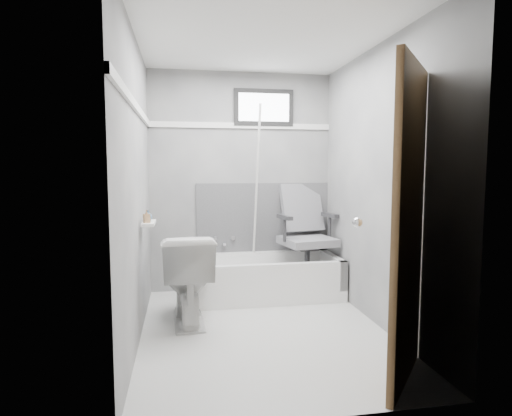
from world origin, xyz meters
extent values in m
plane|color=white|center=(0.00, 0.00, 0.00)|extent=(2.60, 2.60, 0.00)
plane|color=silver|center=(0.00, 0.00, 2.40)|extent=(2.60, 2.60, 0.00)
cube|color=slate|center=(0.00, 1.30, 1.20)|extent=(2.00, 0.02, 2.40)
cube|color=slate|center=(0.00, -1.30, 1.20)|extent=(2.00, 0.02, 2.40)
cube|color=slate|center=(-1.00, 0.00, 1.20)|extent=(0.02, 2.60, 2.40)
cube|color=slate|center=(1.00, 0.00, 1.20)|extent=(0.02, 2.60, 2.40)
imported|color=white|center=(-0.62, 0.33, 0.39)|extent=(0.48, 0.81, 0.78)
cube|color=#4C4C4F|center=(0.25, 1.29, 0.80)|extent=(1.50, 0.02, 0.78)
cube|color=white|center=(0.00, 1.29, 1.82)|extent=(2.00, 0.02, 0.06)
cube|color=white|center=(-0.99, 0.00, 1.82)|extent=(0.02, 2.60, 0.06)
cylinder|color=silver|center=(0.13, 1.06, 1.05)|extent=(0.02, 0.50, 1.90)
cube|color=white|center=(-0.93, 0.23, 0.90)|extent=(0.10, 0.32, 0.02)
imported|color=#A57B52|center=(-0.94, 0.15, 0.97)|extent=(0.06, 0.06, 0.11)
imported|color=#45637F|center=(-0.94, 0.29, 0.96)|extent=(0.10, 0.10, 0.09)
camera|label=1|loc=(-0.66, -3.41, 1.36)|focal=30.00mm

